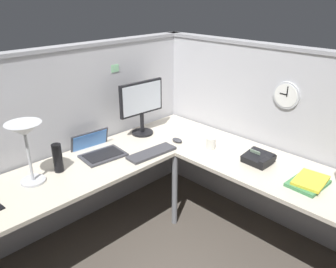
{
  "coord_description": "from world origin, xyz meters",
  "views": [
    {
      "loc": [
        -1.68,
        -1.59,
        1.98
      ],
      "look_at": [
        0.22,
        0.3,
        0.83
      ],
      "focal_mm": 36.06,
      "sensor_mm": 36.0,
      "label": 1
    }
  ],
  "objects_px": {
    "thermos_flask": "(58,158)",
    "coffee_mug": "(211,143)",
    "wall_clock": "(287,95)",
    "laptop": "(97,150)",
    "keyboard": "(152,153)",
    "book_stack": "(309,182)",
    "monitor": "(142,104)",
    "computer_mouse": "(177,140)",
    "office_phone": "(259,159)",
    "desk_lamp_dome": "(25,135)"
  },
  "relations": [
    {
      "from": "laptop",
      "to": "computer_mouse",
      "type": "relative_size",
      "value": 3.95
    },
    {
      "from": "wall_clock",
      "to": "keyboard",
      "type": "bearing_deg",
      "value": 140.0
    },
    {
      "from": "wall_clock",
      "to": "laptop",
      "type": "bearing_deg",
      "value": 137.29
    },
    {
      "from": "monitor",
      "to": "thermos_flask",
      "type": "xyz_separation_m",
      "value": [
        -0.91,
        -0.1,
        -0.18
      ]
    },
    {
      "from": "monitor",
      "to": "computer_mouse",
      "type": "relative_size",
      "value": 4.81
    },
    {
      "from": "thermos_flask",
      "to": "coffee_mug",
      "type": "bearing_deg",
      "value": -26.67
    },
    {
      "from": "laptop",
      "to": "wall_clock",
      "type": "height_order",
      "value": "wall_clock"
    },
    {
      "from": "thermos_flask",
      "to": "wall_clock",
      "type": "xyz_separation_m",
      "value": [
        1.51,
        -0.98,
        0.37
      ]
    },
    {
      "from": "office_phone",
      "to": "coffee_mug",
      "type": "bearing_deg",
      "value": 97.18
    },
    {
      "from": "coffee_mug",
      "to": "wall_clock",
      "type": "xyz_separation_m",
      "value": [
        0.4,
        -0.42,
        0.43
      ]
    },
    {
      "from": "desk_lamp_dome",
      "to": "coffee_mug",
      "type": "distance_m",
      "value": 1.46
    },
    {
      "from": "laptop",
      "to": "office_phone",
      "type": "distance_m",
      "value": 1.31
    },
    {
      "from": "monitor",
      "to": "wall_clock",
      "type": "height_order",
      "value": "wall_clock"
    },
    {
      "from": "desk_lamp_dome",
      "to": "office_phone",
      "type": "relative_size",
      "value": 2.08
    },
    {
      "from": "thermos_flask",
      "to": "keyboard",
      "type": "bearing_deg",
      "value": -22.47
    },
    {
      "from": "laptop",
      "to": "coffee_mug",
      "type": "xyz_separation_m",
      "value": [
        0.73,
        -0.62,
        0.02
      ]
    },
    {
      "from": "office_phone",
      "to": "wall_clock",
      "type": "bearing_deg",
      "value": 1.58
    },
    {
      "from": "laptop",
      "to": "wall_clock",
      "type": "relative_size",
      "value": 1.87
    },
    {
      "from": "office_phone",
      "to": "coffee_mug",
      "type": "height_order",
      "value": "office_phone"
    },
    {
      "from": "keyboard",
      "to": "desk_lamp_dome",
      "type": "bearing_deg",
      "value": 166.49
    },
    {
      "from": "book_stack",
      "to": "coffee_mug",
      "type": "distance_m",
      "value": 0.85
    },
    {
      "from": "computer_mouse",
      "to": "keyboard",
      "type": "bearing_deg",
      "value": -176.93
    },
    {
      "from": "laptop",
      "to": "coffee_mug",
      "type": "distance_m",
      "value": 0.96
    },
    {
      "from": "desk_lamp_dome",
      "to": "coffee_mug",
      "type": "xyz_separation_m",
      "value": [
        1.31,
        -0.55,
        -0.32
      ]
    },
    {
      "from": "computer_mouse",
      "to": "book_stack",
      "type": "bearing_deg",
      "value": -83.55
    },
    {
      "from": "desk_lamp_dome",
      "to": "coffee_mug",
      "type": "height_order",
      "value": "desk_lamp_dome"
    },
    {
      "from": "monitor",
      "to": "keyboard",
      "type": "bearing_deg",
      "value": -121.23
    },
    {
      "from": "thermos_flask",
      "to": "coffee_mug",
      "type": "distance_m",
      "value": 1.24
    },
    {
      "from": "computer_mouse",
      "to": "thermos_flask",
      "type": "distance_m",
      "value": 1.04
    },
    {
      "from": "computer_mouse",
      "to": "office_phone",
      "type": "height_order",
      "value": "office_phone"
    },
    {
      "from": "keyboard",
      "to": "office_phone",
      "type": "distance_m",
      "value": 0.86
    },
    {
      "from": "keyboard",
      "to": "book_stack",
      "type": "xyz_separation_m",
      "value": [
        0.45,
        -1.12,
        0.01
      ]
    },
    {
      "from": "monitor",
      "to": "coffee_mug",
      "type": "distance_m",
      "value": 0.73
    },
    {
      "from": "wall_clock",
      "to": "thermos_flask",
      "type": "bearing_deg",
      "value": 147.08
    },
    {
      "from": "office_phone",
      "to": "book_stack",
      "type": "relative_size",
      "value": 0.72
    },
    {
      "from": "computer_mouse",
      "to": "monitor",
      "type": "bearing_deg",
      "value": 104.49
    },
    {
      "from": "thermos_flask",
      "to": "coffee_mug",
      "type": "xyz_separation_m",
      "value": [
        1.11,
        -0.56,
        -0.06
      ]
    },
    {
      "from": "book_stack",
      "to": "wall_clock",
      "type": "bearing_deg",
      "value": 48.37
    },
    {
      "from": "office_phone",
      "to": "wall_clock",
      "type": "xyz_separation_m",
      "value": [
        0.35,
        0.01,
        0.44
      ]
    },
    {
      "from": "office_phone",
      "to": "laptop",
      "type": "bearing_deg",
      "value": 126.66
    },
    {
      "from": "desk_lamp_dome",
      "to": "wall_clock",
      "type": "distance_m",
      "value": 1.97
    },
    {
      "from": "thermos_flask",
      "to": "monitor",
      "type": "bearing_deg",
      "value": 6.1
    },
    {
      "from": "book_stack",
      "to": "wall_clock",
      "type": "xyz_separation_m",
      "value": [
        0.38,
        0.43,
        0.45
      ]
    },
    {
      "from": "desk_lamp_dome",
      "to": "wall_clock",
      "type": "height_order",
      "value": "wall_clock"
    },
    {
      "from": "thermos_flask",
      "to": "wall_clock",
      "type": "height_order",
      "value": "wall_clock"
    },
    {
      "from": "thermos_flask",
      "to": "office_phone",
      "type": "bearing_deg",
      "value": -40.31
    },
    {
      "from": "desk_lamp_dome",
      "to": "thermos_flask",
      "type": "relative_size",
      "value": 2.02
    },
    {
      "from": "computer_mouse",
      "to": "wall_clock",
      "type": "bearing_deg",
      "value": -54.6
    },
    {
      "from": "laptop",
      "to": "computer_mouse",
      "type": "distance_m",
      "value": 0.7
    },
    {
      "from": "keyboard",
      "to": "book_stack",
      "type": "relative_size",
      "value": 1.44
    }
  ]
}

